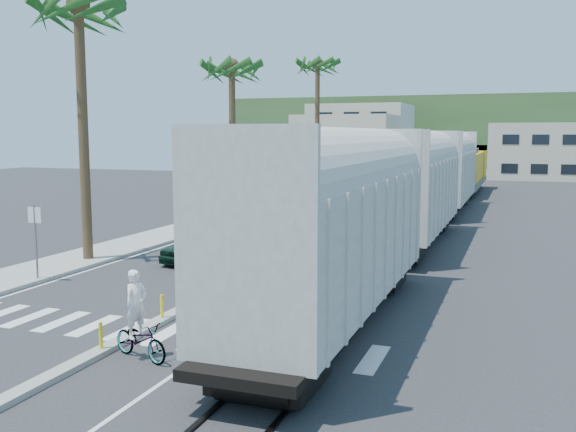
% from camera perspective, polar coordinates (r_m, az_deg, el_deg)
% --- Properties ---
extents(ground, '(140.00, 140.00, 0.00)m').
position_cam_1_polar(ground, '(20.85, -9.68, -8.55)').
color(ground, '#28282B').
rests_on(ground, ground).
extents(sidewalk, '(3.00, 90.00, 0.15)m').
position_cam_1_polar(sidewalk, '(46.60, -3.56, 0.41)').
color(sidewalk, gray).
rests_on(sidewalk, ground).
extents(rails, '(1.56, 100.00, 0.06)m').
position_cam_1_polar(rails, '(46.01, 13.60, 0.07)').
color(rails, black).
rests_on(rails, ground).
extents(median, '(0.45, 60.00, 0.85)m').
position_cam_1_polar(median, '(39.07, 4.95, -0.92)').
color(median, gray).
rests_on(median, ground).
extents(crosswalk, '(14.00, 2.20, 0.01)m').
position_cam_1_polar(crosswalk, '(19.22, -12.67, -9.99)').
color(crosswalk, silver).
rests_on(crosswalk, ground).
extents(lane_markings, '(9.42, 90.00, 0.01)m').
position_cam_1_polar(lane_markings, '(44.46, 3.97, -0.02)').
color(lane_markings, silver).
rests_on(lane_markings, ground).
extents(freight_train, '(3.00, 60.94, 5.85)m').
position_cam_1_polar(freight_train, '(38.83, 12.56, 3.06)').
color(freight_train, '#AAA79C').
rests_on(freight_train, ground).
extents(palm_trees, '(3.50, 37.20, 13.75)m').
position_cam_1_polar(palm_trees, '(44.30, -4.40, 13.96)').
color(palm_trees, brown).
rests_on(palm_trees, ground).
extents(street_sign, '(0.60, 0.08, 3.00)m').
position_cam_1_polar(street_sign, '(26.26, -21.54, -1.28)').
color(street_sign, slate).
rests_on(street_sign, ground).
extents(buildings, '(38.00, 27.00, 10.00)m').
position_cam_1_polar(buildings, '(90.56, 9.63, 6.38)').
color(buildings, beige).
rests_on(buildings, ground).
extents(hillside, '(80.00, 20.00, 12.00)m').
position_cam_1_polar(hillside, '(117.81, 15.27, 7.22)').
color(hillside, '#385628').
rests_on(hillside, ground).
extents(car_lead, '(2.45, 4.65, 1.49)m').
position_cam_1_polar(car_lead, '(29.07, -7.91, -2.50)').
color(car_lead, black).
rests_on(car_lead, ground).
extents(car_second, '(2.43, 5.08, 1.59)m').
position_cam_1_polar(car_second, '(33.13, -4.00, -1.16)').
color(car_second, black).
rests_on(car_second, ground).
extents(car_third, '(2.43, 4.50, 1.22)m').
position_cam_1_polar(car_third, '(38.19, 0.17, -0.29)').
color(car_third, black).
rests_on(car_third, ground).
extents(car_rear, '(2.88, 4.96, 1.28)m').
position_cam_1_polar(car_rear, '(44.20, 1.87, 0.78)').
color(car_rear, '#A3A5A8').
rests_on(car_rear, ground).
extents(cyclist, '(1.84, 2.32, 2.29)m').
position_cam_1_polar(cyclist, '(16.84, -13.04, -9.96)').
color(cyclist, '#9EA0A5').
rests_on(cyclist, ground).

